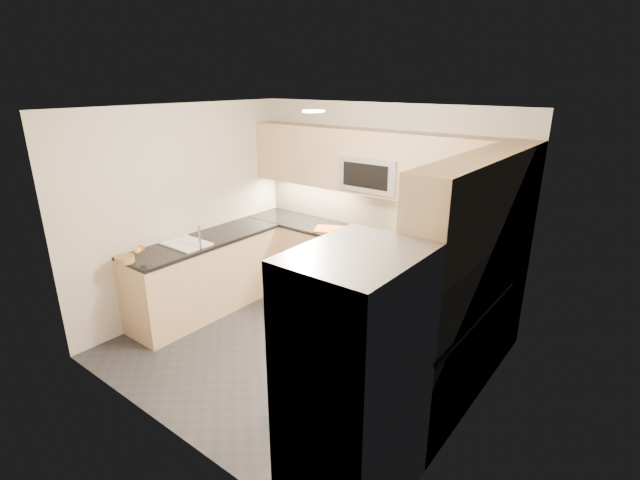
# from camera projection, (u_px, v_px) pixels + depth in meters

# --- Properties ---
(floor) EXTENTS (3.60, 3.20, 0.00)m
(floor) POSITION_uv_depth(u_px,v_px,m) (300.00, 349.00, 5.00)
(floor) COLOR #26272C
(floor) RESTS_ON ground
(ceiling) EXTENTS (3.60, 3.20, 0.02)m
(ceiling) POSITION_uv_depth(u_px,v_px,m) (296.00, 109.00, 4.18)
(ceiling) COLOR beige
(ceiling) RESTS_ON wall_back
(wall_back) EXTENTS (3.60, 0.02, 2.50)m
(wall_back) POSITION_uv_depth(u_px,v_px,m) (381.00, 206.00, 5.78)
(wall_back) COLOR beige
(wall_back) RESTS_ON floor
(wall_front) EXTENTS (3.60, 0.02, 2.50)m
(wall_front) POSITION_uv_depth(u_px,v_px,m) (157.00, 296.00, 3.40)
(wall_front) COLOR beige
(wall_front) RESTS_ON floor
(wall_left) EXTENTS (0.02, 3.20, 2.50)m
(wall_left) POSITION_uv_depth(u_px,v_px,m) (186.00, 210.00, 5.63)
(wall_left) COLOR beige
(wall_left) RESTS_ON floor
(wall_right) EXTENTS (0.02, 3.20, 2.50)m
(wall_right) POSITION_uv_depth(u_px,v_px,m) (477.00, 287.00, 3.55)
(wall_right) COLOR beige
(wall_right) RESTS_ON floor
(base_cab_back_left) EXTENTS (1.42, 0.60, 0.90)m
(base_cab_back_left) POSITION_uv_depth(u_px,v_px,m) (300.00, 254.00, 6.46)
(base_cab_back_left) COLOR tan
(base_cab_back_left) RESTS_ON floor
(base_cab_back_right) EXTENTS (1.42, 0.60, 0.90)m
(base_cab_back_right) POSITION_uv_depth(u_px,v_px,m) (448.00, 296.00, 5.19)
(base_cab_back_right) COLOR tan
(base_cab_back_right) RESTS_ON floor
(base_cab_right) EXTENTS (0.60, 1.70, 0.90)m
(base_cab_right) POSITION_uv_depth(u_px,v_px,m) (440.00, 355.00, 4.10)
(base_cab_right) COLOR tan
(base_cab_right) RESTS_ON floor
(base_cab_peninsula) EXTENTS (0.60, 2.00, 0.90)m
(base_cab_peninsula) POSITION_uv_depth(u_px,v_px,m) (207.00, 276.00, 5.72)
(base_cab_peninsula) COLOR tan
(base_cab_peninsula) RESTS_ON floor
(countertop_back_left) EXTENTS (1.42, 0.63, 0.04)m
(countertop_back_left) POSITION_uv_depth(u_px,v_px,m) (300.00, 222.00, 6.30)
(countertop_back_left) COLOR black
(countertop_back_left) RESTS_ON base_cab_back_left
(countertop_back_right) EXTENTS (1.42, 0.63, 0.04)m
(countertop_back_right) POSITION_uv_depth(u_px,v_px,m) (452.00, 257.00, 5.04)
(countertop_back_right) COLOR black
(countertop_back_right) RESTS_ON base_cab_back_right
(countertop_right) EXTENTS (0.63, 1.70, 0.04)m
(countertop_right) POSITION_uv_depth(u_px,v_px,m) (445.00, 307.00, 3.94)
(countertop_right) COLOR black
(countertop_right) RESTS_ON base_cab_right
(countertop_peninsula) EXTENTS (0.63, 2.00, 0.04)m
(countertop_peninsula) POSITION_uv_depth(u_px,v_px,m) (204.00, 240.00, 5.57)
(countertop_peninsula) COLOR black
(countertop_peninsula) RESTS_ON base_cab_peninsula
(upper_cab_back) EXTENTS (3.60, 0.35, 0.75)m
(upper_cab_back) POSITION_uv_depth(u_px,v_px,m) (376.00, 162.00, 5.47)
(upper_cab_back) COLOR tan
(upper_cab_back) RESTS_ON wall_back
(upper_cab_right) EXTENTS (0.35, 1.95, 0.75)m
(upper_cab_right) POSITION_uv_depth(u_px,v_px,m) (476.00, 203.00, 3.67)
(upper_cab_right) COLOR tan
(upper_cab_right) RESTS_ON wall_right
(backsplash_back) EXTENTS (3.60, 0.01, 0.51)m
(backsplash_back) POSITION_uv_depth(u_px,v_px,m) (381.00, 211.00, 5.80)
(backsplash_back) COLOR #C2B18C
(backsplash_back) RESTS_ON wall_back
(backsplash_right) EXTENTS (0.01, 2.30, 0.51)m
(backsplash_right) POSITION_uv_depth(u_px,v_px,m) (495.00, 275.00, 3.91)
(backsplash_right) COLOR #C2B18C
(backsplash_right) RESTS_ON wall_right
(gas_range) EXTENTS (0.76, 0.65, 0.91)m
(gas_range) POSITION_uv_depth(u_px,v_px,m) (365.00, 273.00, 5.80)
(gas_range) COLOR #A2A5AA
(gas_range) RESTS_ON floor
(range_cooktop) EXTENTS (0.76, 0.65, 0.03)m
(range_cooktop) POSITION_uv_depth(u_px,v_px,m) (366.00, 238.00, 5.65)
(range_cooktop) COLOR black
(range_cooktop) RESTS_ON gas_range
(oven_door_glass) EXTENTS (0.62, 0.02, 0.45)m
(oven_door_glass) POSITION_uv_depth(u_px,v_px,m) (350.00, 282.00, 5.56)
(oven_door_glass) COLOR black
(oven_door_glass) RESTS_ON gas_range
(oven_handle) EXTENTS (0.60, 0.02, 0.02)m
(oven_handle) POSITION_uv_depth(u_px,v_px,m) (350.00, 262.00, 5.46)
(oven_handle) COLOR #B2B5BA
(oven_handle) RESTS_ON gas_range
(microwave) EXTENTS (0.76, 0.40, 0.40)m
(microwave) POSITION_uv_depth(u_px,v_px,m) (374.00, 173.00, 5.49)
(microwave) COLOR #A9ADB1
(microwave) RESTS_ON upper_cab_back
(microwave_door) EXTENTS (0.60, 0.01, 0.28)m
(microwave_door) POSITION_uv_depth(u_px,v_px,m) (365.00, 176.00, 5.33)
(microwave_door) COLOR black
(microwave_door) RESTS_ON microwave
(refrigerator) EXTENTS (0.70, 0.90, 1.80)m
(refrigerator) POSITION_uv_depth(u_px,v_px,m) (355.00, 381.00, 3.01)
(refrigerator) COLOR #A7A9B0
(refrigerator) RESTS_ON floor
(fridge_handle_left) EXTENTS (0.02, 0.02, 1.20)m
(fridge_handle_left) POSITION_uv_depth(u_px,v_px,m) (293.00, 367.00, 3.07)
(fridge_handle_left) COLOR #B2B5BA
(fridge_handle_left) RESTS_ON refrigerator
(fridge_handle_right) EXTENTS (0.02, 0.02, 1.20)m
(fridge_handle_right) POSITION_uv_depth(u_px,v_px,m) (326.00, 344.00, 3.34)
(fridge_handle_right) COLOR #B2B5BA
(fridge_handle_right) RESTS_ON refrigerator
(sink_basin) EXTENTS (0.52, 0.38, 0.16)m
(sink_basin) POSITION_uv_depth(u_px,v_px,m) (187.00, 249.00, 5.40)
(sink_basin) COLOR white
(sink_basin) RESTS_ON base_cab_peninsula
(faucet) EXTENTS (0.03, 0.03, 0.28)m
(faucet) POSITION_uv_depth(u_px,v_px,m) (200.00, 237.00, 5.18)
(faucet) COLOR silver
(faucet) RESTS_ON countertop_peninsula
(utensil_bowl) EXTENTS (0.35, 0.35, 0.18)m
(utensil_bowl) POSITION_uv_depth(u_px,v_px,m) (486.00, 259.00, 4.68)
(utensil_bowl) COLOR #4DAD4A
(utensil_bowl) RESTS_ON countertop_back_right
(cutting_board) EXTENTS (0.51, 0.45, 0.01)m
(cutting_board) POSITION_uv_depth(u_px,v_px,m) (332.00, 229.00, 5.90)
(cutting_board) COLOR #D15B13
(cutting_board) RESTS_ON countertop_back_left
(fruit_basket) EXTENTS (0.26, 0.26, 0.07)m
(fruit_basket) POSITION_uv_depth(u_px,v_px,m) (125.00, 259.00, 4.84)
(fruit_basket) COLOR #A17D4B
(fruit_basket) RESTS_ON countertop_peninsula
(fruit_apple) EXTENTS (0.08, 0.08, 0.08)m
(fruit_apple) POSITION_uv_depth(u_px,v_px,m) (141.00, 249.00, 4.91)
(fruit_apple) COLOR red
(fruit_apple) RESTS_ON fruit_basket
(fruit_pear) EXTENTS (0.07, 0.07, 0.07)m
(fruit_pear) POSITION_uv_depth(u_px,v_px,m) (139.00, 250.00, 4.88)
(fruit_pear) COLOR #64A848
(fruit_pear) RESTS_ON fruit_basket
(dish_towel_check) EXTENTS (0.17, 0.06, 0.32)m
(dish_towel_check) POSITION_uv_depth(u_px,v_px,m) (337.00, 272.00, 5.59)
(dish_towel_check) COLOR silver
(dish_towel_check) RESTS_ON oven_handle
(fruit_orange) EXTENTS (0.06, 0.06, 0.06)m
(fruit_orange) POSITION_uv_depth(u_px,v_px,m) (137.00, 251.00, 4.85)
(fruit_orange) COLOR #FFA01C
(fruit_orange) RESTS_ON fruit_basket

